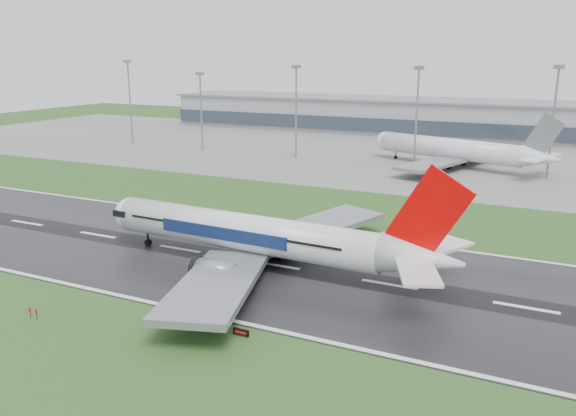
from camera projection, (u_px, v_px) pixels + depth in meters
The scene contains 12 objects.
ground at pixel (180, 249), 108.27m from camera, with size 520.00×520.00×0.00m, color #24481A.
runway at pixel (180, 249), 108.26m from camera, with size 400.00×45.00×0.10m, color black.
apron at pixel (380, 152), 217.14m from camera, with size 400.00×130.00×0.08m, color slate.
terminal at pixel (420, 117), 267.51m from camera, with size 240.00×36.00×15.00m, color gray.
main_airliner at pixel (266, 213), 96.11m from camera, with size 65.04×61.94×19.20m, color silver, non-canonical shape.
parked_airliner at pixel (457, 138), 185.47m from camera, with size 63.59×59.20×18.64m, color silver, non-canonical shape.
runway_sign at pixel (241, 333), 74.59m from camera, with size 2.30×0.26×1.04m, color black, non-canonical shape.
floodmast_0 at pixel (130, 105), 231.63m from camera, with size 0.64×0.64×32.04m, color gray.
floodmast_1 at pixel (201, 113), 218.00m from camera, with size 0.64×0.64×27.87m, color gray.
floodmast_2 at pixel (296, 114), 201.15m from camera, with size 0.64×0.64×30.68m, color gray.
floodmast_3 at pixel (416, 120), 183.53m from camera, with size 0.64×0.64×30.65m, color gray.
floodmast_4 at pixel (553, 125), 166.90m from camera, with size 0.64×0.64×31.25m, color gray.
Camera 1 is at (62.83, -83.81, 34.84)m, focal length 36.38 mm.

